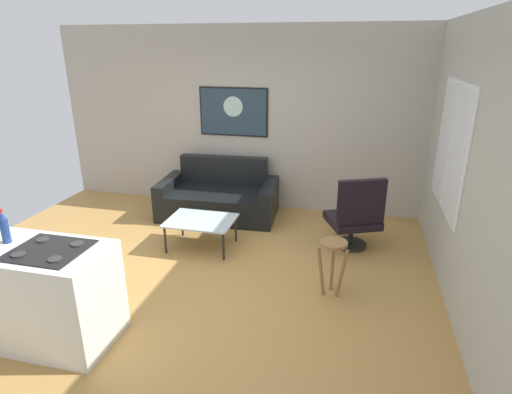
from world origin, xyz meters
The scene contains 11 objects.
ground centered at (0.00, 0.00, -0.02)m, with size 6.40×6.40×0.04m, color #B48645.
back_wall centered at (0.00, 2.42, 1.40)m, with size 6.40×0.05×2.80m, color #B0A799.
right_wall centered at (2.62, 0.30, 1.40)m, with size 0.05×6.40×2.80m, color #ACAC9D.
couch centered at (-0.40, 1.86, 0.27)m, with size 1.81×1.05×0.85m.
coffee_table centered at (-0.27, 0.74, 0.36)m, with size 0.85×0.64×0.39m.
armchair centered at (1.65, 1.16, 0.45)m, with size 0.78×0.77×0.98m.
bar_stool centered at (1.44, 0.03, 0.46)m, with size 0.34×0.33×0.61m.
kitchen_counter centered at (-1.08, -1.28, 0.45)m, with size 1.45×0.67×0.91m.
soda_bottle_2 centered at (-1.28, -1.23, 1.03)m, with size 0.07×0.07×0.31m.
wall_painting centered at (-0.30, 2.38, 1.52)m, with size 1.10×0.03×0.75m.
window centered at (2.59, 0.90, 1.46)m, with size 0.03×1.46×1.39m.
Camera 1 is at (1.58, -3.89, 2.49)m, focal length 29.30 mm.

